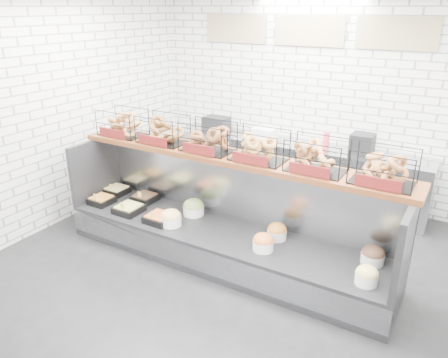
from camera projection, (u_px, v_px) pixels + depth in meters
The scene contains 5 objects.
ground at pixel (209, 272), 5.00m from camera, with size 5.50×5.50×0.00m, color black.
room_shell at pixel (237, 83), 4.72m from camera, with size 5.02×5.51×3.01m.
display_case at pixel (223, 234), 5.16m from camera, with size 4.00×0.90×1.20m.
bagel_shelf at pixel (232, 144), 4.90m from camera, with size 4.10×0.50×0.40m.
prep_counter at pixel (292, 170), 6.77m from camera, with size 4.00×0.60×1.20m.
Camera 1 is at (2.31, -3.57, 2.84)m, focal length 35.00 mm.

